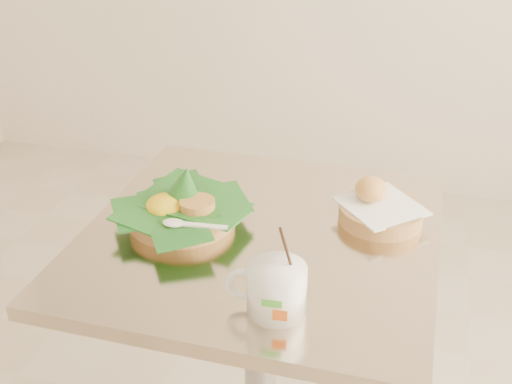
% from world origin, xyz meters
% --- Properties ---
extents(cafe_table, '(0.71, 0.71, 0.75)m').
position_xyz_m(cafe_table, '(0.14, 0.06, 0.53)').
color(cafe_table, gray).
rests_on(cafe_table, floor).
extents(rice_basket, '(0.27, 0.27, 0.14)m').
position_xyz_m(rice_basket, '(-0.02, 0.05, 0.79)').
color(rice_basket, '#A97B48').
rests_on(rice_basket, cafe_table).
extents(bread_basket, '(0.21, 0.21, 0.09)m').
position_xyz_m(bread_basket, '(0.37, 0.17, 0.78)').
color(bread_basket, '#A97B48').
rests_on(bread_basket, cafe_table).
extents(coffee_mug, '(0.14, 0.10, 0.17)m').
position_xyz_m(coffee_mug, '(0.23, -0.18, 0.80)').
color(coffee_mug, white).
rests_on(coffee_mug, cafe_table).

